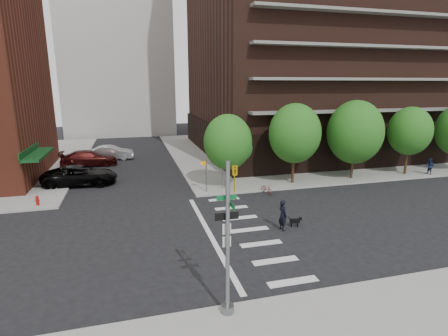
# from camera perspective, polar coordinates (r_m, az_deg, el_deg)

# --- Properties ---
(ground) EXTENTS (120.00, 120.00, 0.00)m
(ground) POSITION_cam_1_polar(r_m,az_deg,el_deg) (21.08, -3.70, -10.88)
(ground) COLOR black
(ground) RESTS_ON ground
(sidewalk_ne) EXTENTS (39.00, 33.00, 0.15)m
(sidewalk_ne) POSITION_cam_1_polar(r_m,az_deg,el_deg) (49.52, 14.46, 3.12)
(sidewalk_ne) COLOR gray
(sidewalk_ne) RESTS_ON ground
(crosswalk) EXTENTS (3.85, 13.00, 0.01)m
(crosswalk) POSITION_cam_1_polar(r_m,az_deg,el_deg) (21.58, 2.15, -10.25)
(crosswalk) COLOR silver
(crosswalk) RESTS_ON ground
(tree_a) EXTENTS (4.00, 4.00, 5.90)m
(tree_a) POSITION_cam_1_polar(r_m,az_deg,el_deg) (28.78, 0.63, 4.25)
(tree_a) COLOR #301E11
(tree_a) RESTS_ON sidewalk_ne
(tree_b) EXTENTS (4.50, 4.50, 6.65)m
(tree_b) POSITION_cam_1_polar(r_m,az_deg,el_deg) (30.86, 11.47, 5.55)
(tree_b) COLOR #301E11
(tree_b) RESTS_ON sidewalk_ne
(tree_c) EXTENTS (5.00, 5.00, 6.80)m
(tree_c) POSITION_cam_1_polar(r_m,az_deg,el_deg) (33.96, 20.62, 5.50)
(tree_c) COLOR #301E11
(tree_c) RESTS_ON sidewalk_ne
(tree_d) EXTENTS (4.00, 4.00, 6.20)m
(tree_d) POSITION_cam_1_polar(r_m,az_deg,el_deg) (37.77, 28.07, 5.35)
(tree_d) COLOR #301E11
(tree_d) RESTS_ON sidewalk_ne
(traffic_signal) EXTENTS (0.90, 0.75, 6.00)m
(traffic_signal) POSITION_cam_1_polar(r_m,az_deg,el_deg) (13.24, 0.72, -13.49)
(traffic_signal) COLOR slate
(traffic_signal) RESTS_ON sidewalk_s
(pedestrian_signal) EXTENTS (2.18, 0.67, 2.60)m
(pedestrian_signal) POSITION_cam_1_polar(r_m,az_deg,el_deg) (28.27, -2.35, -0.47)
(pedestrian_signal) COLOR slate
(pedestrian_signal) RESTS_ON sidewalk_ne
(fire_hydrant) EXTENTS (0.24, 0.24, 0.73)m
(fire_hydrant) POSITION_cam_1_polar(r_m,az_deg,el_deg) (28.68, -28.19, -4.62)
(fire_hydrant) COLOR #A50C0C
(fire_hydrant) RESTS_ON sidewalk_nw
(parked_car_black) EXTENTS (3.22, 6.39, 1.73)m
(parked_car_black) POSITION_cam_1_polar(r_m,az_deg,el_deg) (33.19, -22.43, -1.14)
(parked_car_black) COLOR black
(parked_car_black) RESTS_ON ground
(parked_car_maroon) EXTENTS (2.54, 5.94, 1.71)m
(parked_car_maroon) POSITION_cam_1_polar(r_m,az_deg,el_deg) (40.60, -21.16, 1.50)
(parked_car_maroon) COLOR #3A100E
(parked_car_maroon) RESTS_ON ground
(parked_car_silver) EXTENTS (1.97, 5.11, 1.66)m
(parked_car_silver) POSITION_cam_1_polar(r_m,az_deg,el_deg) (43.13, -17.93, 2.40)
(parked_car_silver) COLOR silver
(parked_car_silver) RESTS_ON ground
(scooter) EXTENTS (0.85, 1.66, 0.83)m
(scooter) POSITION_cam_1_polar(r_m,az_deg,el_deg) (28.62, 6.93, -3.38)
(scooter) COLOR maroon
(scooter) RESTS_ON ground
(dog_walker) EXTENTS (0.75, 0.55, 1.91)m
(dog_walker) POSITION_cam_1_polar(r_m,az_deg,el_deg) (21.68, 9.57, -7.60)
(dog_walker) COLOR black
(dog_walker) RESTS_ON ground
(dog) EXTENTS (0.75, 0.36, 0.62)m
(dog) POSITION_cam_1_polar(r_m,az_deg,el_deg) (22.50, 11.58, -8.43)
(dog) COLOR black
(dog) RESTS_ON ground
(pedestrian_far) EXTENTS (0.83, 0.68, 1.59)m
(pedestrian_far) POSITION_cam_1_polar(r_m,az_deg,el_deg) (39.12, 30.56, 0.22)
(pedestrian_far) COLOR navy
(pedestrian_far) RESTS_ON sidewalk_ne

